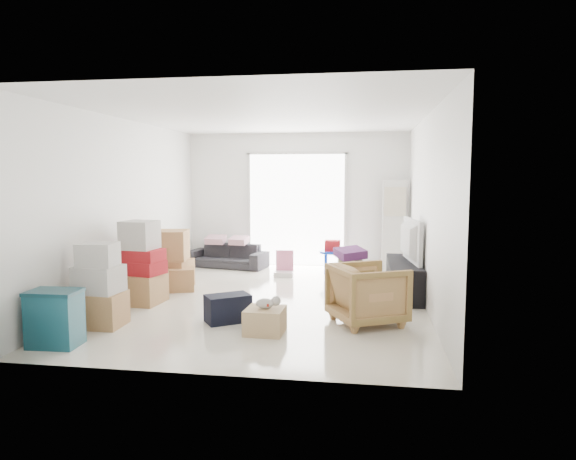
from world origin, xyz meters
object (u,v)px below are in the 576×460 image
at_px(ottoman, 350,271).
at_px(wood_crate, 265,321).
at_px(armchair, 368,291).
at_px(kids_table, 332,250).
at_px(ac_tower, 394,226).
at_px(storage_bins, 55,318).
at_px(tv_console, 404,278).
at_px(sofa, 228,252).
at_px(television, 404,257).

relative_size(ottoman, wood_crate, 0.92).
xyz_separation_m(armchair, kids_table, (-0.65, 3.25, 0.03)).
bearing_deg(ac_tower, armchair, -97.70).
height_order(ac_tower, kids_table, ac_tower).
distance_m(armchair, kids_table, 3.31).
distance_m(ac_tower, armchair, 3.81).
height_order(ac_tower, ottoman, ac_tower).
distance_m(storage_bins, wood_crate, 2.30).
xyz_separation_m(tv_console, armchair, (-0.56, -1.61, 0.15)).
bearing_deg(ottoman, storage_bins, -128.70).
xyz_separation_m(armchair, ottoman, (-0.29, 2.45, -0.21)).
height_order(tv_console, sofa, sofa).
bearing_deg(wood_crate, storage_bins, -159.68).
height_order(television, kids_table, television).
distance_m(tv_console, wood_crate, 2.80).
xyz_separation_m(sofa, kids_table, (2.13, -0.35, 0.14)).
bearing_deg(sofa, armchair, -41.12).
height_order(tv_console, armchair, armchair).
relative_size(ac_tower, television, 1.55).
bearing_deg(television, storage_bins, 120.25).
relative_size(sofa, kids_table, 2.52).
distance_m(tv_console, armchair, 1.71).
height_order(ac_tower, armchair, ac_tower).
relative_size(television, wood_crate, 2.56).
bearing_deg(television, tv_console, -0.00).
relative_size(sofa, ottoman, 3.89).
distance_m(ac_tower, sofa, 3.34).
bearing_deg(storage_bins, television, 37.36).
distance_m(television, ottoman, 1.26).
distance_m(television, armchair, 1.72).
distance_m(tv_console, ottoman, 1.19).
distance_m(tv_console, kids_table, 2.04).
bearing_deg(storage_bins, tv_console, 37.36).
height_order(sofa, armchair, armchair).
relative_size(armchair, kids_table, 1.31).
xyz_separation_m(sofa, storage_bins, (-0.56, -4.97, -0.00)).
bearing_deg(storage_bins, armchair, 22.19).
height_order(television, armchair, armchair).
bearing_deg(tv_console, sofa, 149.23).
bearing_deg(wood_crate, tv_console, 51.30).
height_order(tv_console, kids_table, kids_table).
relative_size(tv_console, kids_table, 2.54).
xyz_separation_m(tv_console, television, (0.00, 0.00, 0.34)).
bearing_deg(armchair, ac_tower, -34.80).
distance_m(ottoman, wood_crate, 3.14).
relative_size(armchair, ottoman, 2.03).
bearing_deg(tv_console, storage_bins, -142.64).
bearing_deg(tv_console, kids_table, 126.39).
height_order(television, sofa, television).
xyz_separation_m(ac_tower, kids_table, (-1.16, -0.50, -0.43)).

